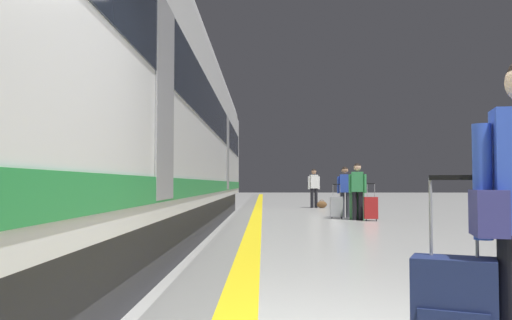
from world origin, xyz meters
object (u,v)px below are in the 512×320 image
object	(u,v)px
passenger_near	(345,188)
duffel_bag_far	(322,204)
suitcase_near	(336,207)
suitcase_mid	(371,208)
waste_bin	(357,204)
passenger_far	(314,185)
high_speed_train	(129,104)
passenger_mid	(357,187)

from	to	relation	value
passenger_near	duffel_bag_far	size ratio (longest dim) A/B	3.61
suitcase_near	duffel_bag_far	bearing A→B (deg)	87.31
suitcase_mid	waste_bin	distance (m)	0.67
passenger_near	suitcase_mid	bearing A→B (deg)	-69.15
passenger_far	waste_bin	world-z (taller)	passenger_far
high_speed_train	passenger_mid	xyz separation A→B (m)	(5.19, 5.88, -1.54)
passenger_near	suitcase_mid	distance (m)	1.55
passenger_mid	suitcase_mid	world-z (taller)	passenger_mid
passenger_mid	waste_bin	xyz separation A→B (m)	(0.03, 0.30, -0.50)
high_speed_train	waste_bin	distance (m)	8.34
passenger_near	passenger_mid	xyz separation A→B (m)	(0.20, -1.05, 0.04)
passenger_far	duffel_bag_far	size ratio (longest dim) A/B	3.89
passenger_mid	suitcase_near	bearing A→B (deg)	125.12
duffel_bag_far	waste_bin	size ratio (longest dim) A/B	0.48
passenger_far	duffel_bag_far	xyz separation A→B (m)	(0.32, -0.19, -0.84)
passenger_mid	waste_bin	distance (m)	0.59
suitcase_mid	passenger_far	xyz separation A→B (m)	(-0.83, 8.16, 0.62)
high_speed_train	passenger_far	world-z (taller)	high_speed_train
high_speed_train	passenger_near	world-z (taller)	high_speed_train
passenger_mid	duffel_bag_far	bearing A→B (deg)	91.42
passenger_far	passenger_mid	bearing A→B (deg)	-86.29
passenger_near	duffel_bag_far	world-z (taller)	passenger_near
duffel_bag_far	waste_bin	xyz separation A→B (m)	(0.22, -7.37, 0.30)
passenger_mid	duffel_bag_far	xyz separation A→B (m)	(-0.19, 7.67, -0.81)
suitcase_near	duffel_bag_far	world-z (taller)	suitcase_near
suitcase_near	passenger_far	size ratio (longest dim) A/B	0.61
passenger_far	suitcase_near	bearing A→B (deg)	-90.05
suitcase_near	passenger_mid	size ratio (longest dim) A/B	0.63
suitcase_mid	passenger_far	size ratio (longest dim) A/B	0.63
high_speed_train	suitcase_near	distance (m)	8.38
passenger_near	passenger_far	size ratio (longest dim) A/B	0.93
suitcase_near	duffel_bag_far	distance (m)	6.94
passenger_far	duffel_bag_far	world-z (taller)	passenger_far
suitcase_near	duffel_bag_far	size ratio (longest dim) A/B	2.38
suitcase_mid	duffel_bag_far	xyz separation A→B (m)	(-0.51, 7.97, -0.22)
suitcase_mid	passenger_far	bearing A→B (deg)	95.81
passenger_near	suitcase_mid	xyz separation A→B (m)	(0.52, -1.35, -0.55)
high_speed_train	waste_bin	world-z (taller)	high_speed_train
passenger_mid	suitcase_mid	distance (m)	0.74
duffel_bag_far	suitcase_mid	bearing A→B (deg)	-86.34
passenger_mid	passenger_near	bearing A→B (deg)	100.52
high_speed_train	waste_bin	size ratio (longest dim) A/B	30.27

